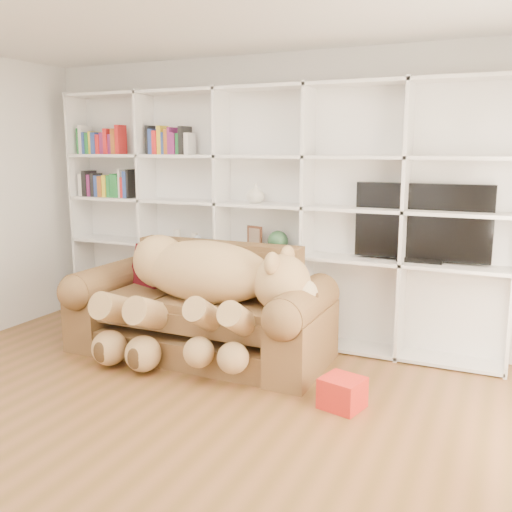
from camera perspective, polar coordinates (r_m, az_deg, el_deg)
The scene contains 14 objects.
floor at distance 3.86m, azimuth -13.95°, elevation -17.87°, with size 5.00×5.00×0.00m, color brown.
wall_back at distance 5.58m, azimuth 1.58°, elevation 5.83°, with size 5.00×0.02×2.70m, color white.
bookshelf at distance 5.56m, azimuth -1.27°, elevation 5.35°, with size 4.43×0.35×2.40m.
sofa at distance 5.16m, azimuth -5.52°, elevation -5.78°, with size 2.30×0.99×0.97m.
teddy_bear at distance 4.85m, azimuth -5.49°, elevation -2.94°, with size 1.81×0.97×1.05m.
throw_pillow at distance 5.55m, azimuth -10.53°, elevation -1.17°, with size 0.42×0.14×0.42m, color #530E18.
gift_box at distance 4.22m, azimuth 8.63°, elevation -13.37°, with size 0.28×0.26×0.22m, color red.
tv at distance 5.06m, azimuth 16.30°, elevation 3.16°, with size 1.14×0.18×0.67m.
picture_frame at distance 5.48m, azimuth -0.13°, elevation 1.89°, with size 0.17×0.03×0.22m, color #532E1C.
green_vase at distance 5.39m, azimuth 2.20°, elevation 1.51°, with size 0.20×0.20×0.20m, color #2D5835.
figurine_tall at distance 5.90m, azimuth -7.90°, elevation 1.98°, with size 0.07×0.07×0.15m, color silver.
figurine_short at distance 5.80m, azimuth -6.19°, elevation 1.73°, with size 0.07×0.07×0.12m, color silver.
snow_globe at distance 5.78m, azimuth -5.87°, elevation 1.63°, with size 0.10×0.10×0.10m, color silver.
shelf_vase at distance 5.43m, azimuth -0.05°, elevation 6.29°, with size 0.18×0.18×0.18m, color silver.
Camera 1 is at (2.17, -2.62, 1.83)m, focal length 40.00 mm.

